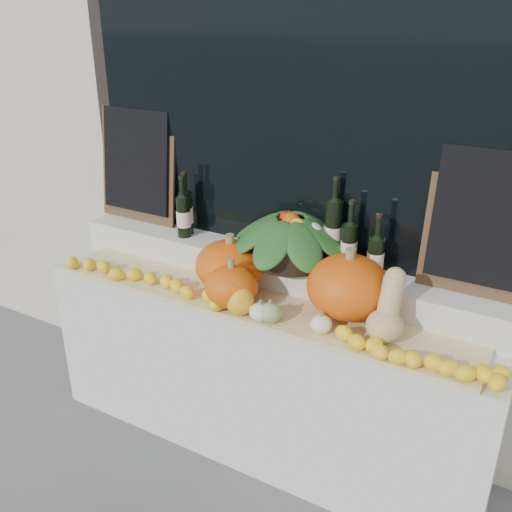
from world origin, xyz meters
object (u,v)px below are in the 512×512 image
produce_bowl (290,236)px  wine_bottle_tall (333,232)px  butternut_squash (387,312)px  pumpkin_right (348,287)px  pumpkin_left (230,265)px

produce_bowl → wine_bottle_tall: 0.21m
butternut_squash → produce_bowl: size_ratio=0.46×
pumpkin_right → butternut_squash: bearing=-24.5°
pumpkin_right → wine_bottle_tall: (-0.17, 0.21, 0.15)m
butternut_squash → produce_bowl: bearing=156.4°
butternut_squash → wine_bottle_tall: size_ratio=0.69×
pumpkin_right → butternut_squash: butternut_squash is taller
butternut_squash → wine_bottle_tall: bearing=141.0°
pumpkin_right → produce_bowl: produce_bowl is taller
pumpkin_right → wine_bottle_tall: size_ratio=0.86×
pumpkin_left → pumpkin_right: 0.59m
produce_bowl → pumpkin_right: bearing=-23.1°
pumpkin_right → butternut_squash: size_ratio=1.24×
butternut_squash → wine_bottle_tall: (-0.37, 0.30, 0.17)m
pumpkin_left → produce_bowl: bearing=37.4°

